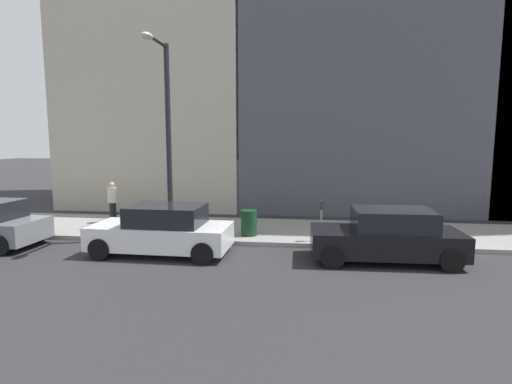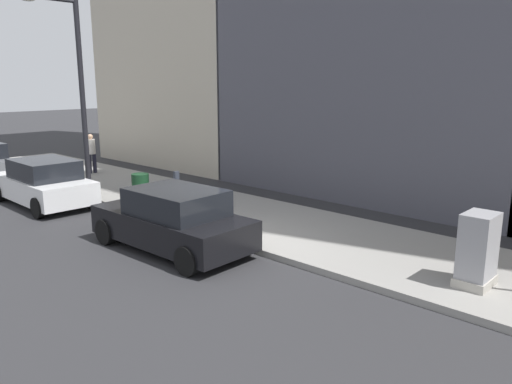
{
  "view_description": "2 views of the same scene",
  "coord_description": "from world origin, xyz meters",
  "px_view_note": "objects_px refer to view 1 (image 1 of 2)",
  "views": [
    {
      "loc": [
        -12.69,
        3.06,
        3.46
      ],
      "look_at": [
        1.68,
        4.91,
        1.59
      ],
      "focal_mm": 28.0,
      "sensor_mm": 36.0,
      "label": 1
    },
    {
      "loc": [
        -8.13,
        -8.54,
        4.0
      ],
      "look_at": [
        1.1,
        0.09,
        1.17
      ],
      "focal_mm": 35.0,
      "sensor_mm": 36.0,
      "label": 2
    }
  ],
  "objects_px": {
    "parked_car_white": "(163,231)",
    "pedestrian_near_meter": "(112,200)",
    "parking_meter": "(321,216)",
    "streetlamp": "(165,124)",
    "parked_car_black": "(387,236)",
    "office_block_center": "(364,74)",
    "trash_bin": "(249,223)"
  },
  "relations": [
    {
      "from": "parked_car_white",
      "to": "office_block_center",
      "type": "bearing_deg",
      "value": -28.8
    },
    {
      "from": "parked_car_white",
      "to": "parking_meter",
      "type": "xyz_separation_m",
      "value": [
        1.68,
        -4.84,
        0.24
      ]
    },
    {
      "from": "parking_meter",
      "to": "office_block_center",
      "type": "relative_size",
      "value": 0.09
    },
    {
      "from": "parked_car_black",
      "to": "trash_bin",
      "type": "bearing_deg",
      "value": 63.55
    },
    {
      "from": "trash_bin",
      "to": "pedestrian_near_meter",
      "type": "height_order",
      "value": "pedestrian_near_meter"
    },
    {
      "from": "parked_car_white",
      "to": "pedestrian_near_meter",
      "type": "xyz_separation_m",
      "value": [
        3.63,
        3.45,
        0.35
      ]
    },
    {
      "from": "pedestrian_near_meter",
      "to": "office_block_center",
      "type": "height_order",
      "value": "office_block_center"
    },
    {
      "from": "trash_bin",
      "to": "office_block_center",
      "type": "xyz_separation_m",
      "value": [
        11.05,
        -5.2,
        6.73
      ]
    },
    {
      "from": "parked_car_white",
      "to": "pedestrian_near_meter",
      "type": "relative_size",
      "value": 2.55
    },
    {
      "from": "streetlamp",
      "to": "pedestrian_near_meter",
      "type": "height_order",
      "value": "streetlamp"
    },
    {
      "from": "parked_car_black",
      "to": "streetlamp",
      "type": "relative_size",
      "value": 0.65
    },
    {
      "from": "trash_bin",
      "to": "office_block_center",
      "type": "bearing_deg",
      "value": -25.19
    },
    {
      "from": "parked_car_black",
      "to": "office_block_center",
      "type": "xyz_separation_m",
      "value": [
        13.06,
        -0.9,
        6.6
      ]
    },
    {
      "from": "trash_bin",
      "to": "parked_car_white",
      "type": "bearing_deg",
      "value": 132.03
    },
    {
      "from": "streetlamp",
      "to": "parked_car_white",
      "type": "bearing_deg",
      "value": -166.56
    },
    {
      "from": "parking_meter",
      "to": "pedestrian_near_meter",
      "type": "xyz_separation_m",
      "value": [
        1.96,
        8.29,
        0.11
      ]
    },
    {
      "from": "parked_car_white",
      "to": "trash_bin",
      "type": "xyz_separation_m",
      "value": [
        2.13,
        -2.36,
        -0.14
      ]
    },
    {
      "from": "parked_car_black",
      "to": "pedestrian_near_meter",
      "type": "height_order",
      "value": "pedestrian_near_meter"
    },
    {
      "from": "parked_car_black",
      "to": "parking_meter",
      "type": "bearing_deg",
      "value": 48.08
    },
    {
      "from": "trash_bin",
      "to": "pedestrian_near_meter",
      "type": "distance_m",
      "value": 6.02
    },
    {
      "from": "office_block_center",
      "to": "parked_car_black",
      "type": "bearing_deg",
      "value": 176.08
    },
    {
      "from": "parking_meter",
      "to": "streetlamp",
      "type": "xyz_separation_m",
      "value": [
        -0.17,
        5.2,
        3.04
      ]
    },
    {
      "from": "parking_meter",
      "to": "streetlamp",
      "type": "distance_m",
      "value": 6.02
    },
    {
      "from": "streetlamp",
      "to": "office_block_center",
      "type": "relative_size",
      "value": 0.44
    },
    {
      "from": "parked_car_black",
      "to": "pedestrian_near_meter",
      "type": "distance_m",
      "value": 10.71
    },
    {
      "from": "parked_car_white",
      "to": "parking_meter",
      "type": "height_order",
      "value": "parked_car_white"
    },
    {
      "from": "parking_meter",
      "to": "streetlamp",
      "type": "bearing_deg",
      "value": 91.84
    },
    {
      "from": "parking_meter",
      "to": "parked_car_white",
      "type": "bearing_deg",
      "value": 109.1
    },
    {
      "from": "parked_car_black",
      "to": "streetlamp",
      "type": "bearing_deg",
      "value": 77.34
    },
    {
      "from": "pedestrian_near_meter",
      "to": "office_block_center",
      "type": "xyz_separation_m",
      "value": [
        9.55,
        -11.01,
        6.24
      ]
    },
    {
      "from": "parked_car_black",
      "to": "parked_car_white",
      "type": "xyz_separation_m",
      "value": [
        -0.12,
        6.66,
        0.0
      ]
    },
    {
      "from": "parked_car_black",
      "to": "office_block_center",
      "type": "distance_m",
      "value": 14.65
    }
  ]
}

